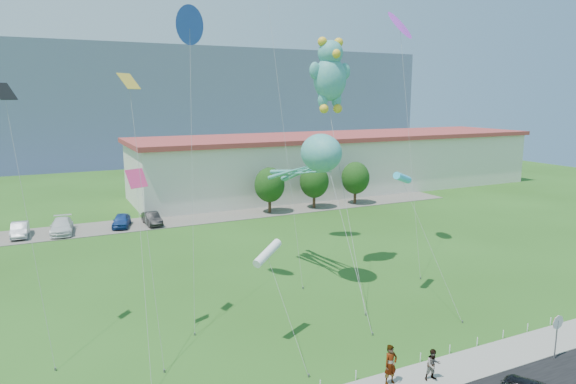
{
  "coord_description": "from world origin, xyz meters",
  "views": [
    {
      "loc": [
        -14.01,
        -20.52,
        13.64
      ],
      "look_at": [
        -0.18,
        8.0,
        7.73
      ],
      "focal_mm": 32.0,
      "sensor_mm": 36.0,
      "label": 1
    }
  ],
  "objects": [
    {
      "name": "pedestrian_left",
      "position": [
        0.21,
        -2.42,
        1.08
      ],
      "size": [
        0.73,
        0.5,
        1.95
      ],
      "primitive_type": "imported",
      "rotation": [
        0.0,
        0.0,
        0.05
      ],
      "color": "gray",
      "rests_on": "sidewalk"
    },
    {
      "name": "octopus_kite",
      "position": [
        3.6,
        11.63,
        9.09
      ],
      "size": [
        2.68,
        14.53,
        11.11
      ],
      "color": "teal",
      "rests_on": "ground"
    },
    {
      "name": "pedestrian_right",
      "position": [
        2.27,
        -3.04,
        0.88
      ],
      "size": [
        0.87,
        0.74,
        1.56
      ],
      "primitive_type": "imported",
      "rotation": [
        0.0,
        0.0,
        -0.22
      ],
      "color": "gray",
      "rests_on": "sidewalk"
    },
    {
      "name": "tree_far",
      "position": [
        22.0,
        34.0,
        3.39
      ],
      "size": [
        3.6,
        3.6,
        5.47
      ],
      "color": "#3F2B19",
      "rests_on": "ground"
    },
    {
      "name": "small_kite_blue",
      "position": [
        -4.8,
        12.89,
        17.67
      ],
      "size": [
        2.99,
        6.97,
        18.81
      ],
      "color": "blue",
      "rests_on": "ground"
    },
    {
      "name": "small_kite_cyan",
      "position": [
        7.78,
        6.71,
        8.19
      ],
      "size": [
        0.93,
        6.69,
        8.7
      ],
      "color": "#36C0F3",
      "rests_on": "ground"
    },
    {
      "name": "parked_car_blue",
      "position": [
        -6.88,
        34.62,
        0.74
      ],
      "size": [
        2.67,
        4.29,
        1.36
      ],
      "primitive_type": "imported",
      "rotation": [
        0.0,
        0.0,
        -0.28
      ],
      "color": "navy",
      "rests_on": "parking_strip"
    },
    {
      "name": "teddy_bear_kite",
      "position": [
        5.74,
        13.08,
        15.32
      ],
      "size": [
        3.8,
        9.48,
        17.91
      ],
      "color": "teal",
      "rests_on": "ground"
    },
    {
      "name": "ground",
      "position": [
        0.0,
        0.0,
        0.0
      ],
      "size": [
        160.0,
        160.0,
        0.0
      ],
      "primitive_type": "plane",
      "color": "#254F16",
      "rests_on": "ground"
    },
    {
      "name": "parked_car_black",
      "position": [
        -3.78,
        34.14,
        0.73
      ],
      "size": [
        1.63,
        4.12,
        1.33
      ],
      "primitive_type": "imported",
      "rotation": [
        0.0,
        0.0,
        0.05
      ],
      "color": "black",
      "rests_on": "parking_strip"
    },
    {
      "name": "tree_near",
      "position": [
        10.0,
        34.0,
        3.39
      ],
      "size": [
        3.6,
        3.6,
        5.47
      ],
      "color": "#3F2B19",
      "rests_on": "ground"
    },
    {
      "name": "small_kite_purple",
      "position": [
        13.8,
        15.34,
        19.0
      ],
      "size": [
        3.63,
        7.85,
        20.2
      ],
      "color": "purple",
      "rests_on": "ground"
    },
    {
      "name": "rope_fence",
      "position": [
        0.0,
        -1.3,
        0.25
      ],
      "size": [
        26.05,
        0.05,
        0.5
      ],
      "color": "white",
      "rests_on": "ground"
    },
    {
      "name": "small_kite_pink",
      "position": [
        -9.48,
        7.34,
        8.24
      ],
      "size": [
        1.58,
        7.16,
        9.66
      ],
      "color": "#F23573",
      "rests_on": "ground"
    },
    {
      "name": "small_kite_black",
      "position": [
        -15.32,
        9.87,
        12.19
      ],
      "size": [
        1.96,
        5.06,
        14.34
      ],
      "color": "black",
      "rests_on": "ground"
    },
    {
      "name": "tree_mid",
      "position": [
        16.0,
        34.0,
        3.39
      ],
      "size": [
        3.6,
        3.6,
        5.47
      ],
      "color": "#3F2B19",
      "rests_on": "ground"
    },
    {
      "name": "small_kite_white",
      "position": [
        -3.23,
        4.27,
        5.16
      ],
      "size": [
        0.57,
        5.55,
        5.63
      ],
      "color": "white",
      "rests_on": "ground"
    },
    {
      "name": "warehouse",
      "position": [
        26.0,
        44.0,
        4.12
      ],
      "size": [
        61.0,
        15.0,
        8.2
      ],
      "color": "beige",
      "rests_on": "ground"
    },
    {
      "name": "parking_strip",
      "position": [
        0.0,
        35.0,
        0.03
      ],
      "size": [
        70.0,
        6.0,
        0.06
      ],
      "primitive_type": "cube",
      "color": "#59544C",
      "rests_on": "ground"
    },
    {
      "name": "small_kite_yellow",
      "position": [
        -9.39,
        8.02,
        12.61
      ],
      "size": [
        1.29,
        5.92,
        14.89
      ],
      "color": "gold",
      "rests_on": "ground"
    },
    {
      "name": "parked_car_silver",
      "position": [
        -16.47,
        34.97,
        0.76
      ],
      "size": [
        1.68,
        4.3,
        1.4
      ],
      "primitive_type": "imported",
      "rotation": [
        0.0,
        0.0,
        -0.05
      ],
      "color": "#A9ABB0",
      "rests_on": "parking_strip"
    },
    {
      "name": "stop_sign",
      "position": [
        9.5,
        -4.21,
        1.87
      ],
      "size": [
        0.8,
        0.07,
        2.5
      ],
      "color": "slate",
      "rests_on": "ground"
    },
    {
      "name": "parked_car_white",
      "position": [
        -12.69,
        34.55,
        0.79
      ],
      "size": [
        2.54,
        5.21,
        1.46
      ],
      "primitive_type": "imported",
      "rotation": [
        0.0,
        0.0,
        -0.1
      ],
      "color": "silver",
      "rests_on": "parking_strip"
    },
    {
      "name": "hill_ridge",
      "position": [
        0.0,
        120.0,
        12.5
      ],
      "size": [
        160.0,
        50.0,
        25.0
      ],
      "primitive_type": "cube",
      "color": "slate",
      "rests_on": "ground"
    }
  ]
}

